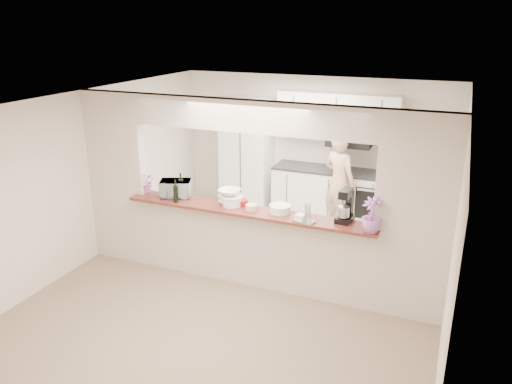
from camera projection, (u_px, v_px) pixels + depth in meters
The scene contains 19 objects.
floor at pixel (249, 283), 6.84m from camera, with size 6.00×6.00×0.00m, color gray.
tile_overlay at pixel (286, 239), 8.19m from camera, with size 5.00×2.90×0.01m, color beige.
partition at pixel (249, 180), 6.36m from camera, with size 5.00×0.15×2.50m.
bar_counter at pixel (249, 245), 6.65m from camera, with size 3.40×0.38×1.09m.
kitchen_cabinets at pixel (299, 163), 8.97m from camera, with size 3.15×0.62×2.25m.
refrigerator at pixel (428, 186), 8.13m from camera, with size 0.75×0.70×1.70m, color #A9A9AE.
flower_left at pixel (146, 182), 7.06m from camera, with size 0.27×0.24×0.31m, color #C769AB.
wine_bottle_a at pixel (181, 188), 6.88m from camera, with size 0.07×0.07×0.34m.
wine_bottle_b at pixel (176, 194), 6.67m from camera, with size 0.06×0.06×0.31m.
toaster_oven at pixel (176, 189), 6.90m from camera, with size 0.42×0.28×0.23m, color #B6B7BB.
serving_bowls at pixel (229, 197), 6.60m from camera, with size 0.28×0.28×0.21m, color white.
plate_stack_a at pixel (232, 201), 6.58m from camera, with size 0.28×0.28×0.13m.
plate_stack_b at pixel (280, 209), 6.34m from camera, with size 0.28×0.28×0.10m.
red_bowl at pixel (242, 203), 6.59m from camera, with size 0.16×0.16×0.08m, color maroon.
tan_bowl at pixel (251, 207), 6.43m from camera, with size 0.15×0.15×0.07m, color beige.
utensil_caddy at pixel (305, 214), 6.03m from camera, with size 0.29×0.20×0.24m.
stand_mixer at pixel (346, 207), 6.03m from camera, with size 0.20×0.30×0.41m.
flower_right at pixel (372, 215), 5.71m from camera, with size 0.23×0.23×0.41m, color #B269C3.
person at pixel (339, 182), 8.33m from camera, with size 0.61×0.40×1.69m, color tan.
Camera 1 is at (2.41, -5.56, 3.41)m, focal length 35.00 mm.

